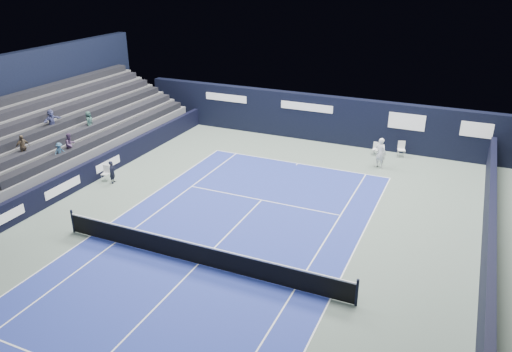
{
  "coord_description": "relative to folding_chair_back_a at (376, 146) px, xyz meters",
  "views": [
    {
      "loc": [
        9.02,
        -14.55,
        11.19
      ],
      "look_at": [
        -0.3,
        6.37,
        1.3
      ],
      "focal_mm": 35.0,
      "sensor_mm": 36.0,
      "label": 1
    }
  ],
  "objects": [
    {
      "name": "ground",
      "position": [
        -3.95,
        -13.29,
        -0.54
      ],
      "size": [
        48.0,
        48.0,
        0.0
      ],
      "primitive_type": "plane",
      "color": "#58685D",
      "rests_on": "ground"
    },
    {
      "name": "court_surface",
      "position": [
        -3.95,
        -15.29,
        -0.54
      ],
      "size": [
        10.97,
        23.77,
        0.01
      ],
      "primitive_type": "cube",
      "color": "navy",
      "rests_on": "ground"
    },
    {
      "name": "enclosure_wall_right",
      "position": [
        6.55,
        -9.29,
        0.36
      ],
      "size": [
        0.3,
        22.0,
        1.8
      ],
      "primitive_type": "cube",
      "color": "black",
      "rests_on": "ground"
    },
    {
      "name": "folding_chair_back_a",
      "position": [
        0.0,
        0.0,
        0.0
      ],
      "size": [
        0.37,
        0.4,
        0.82
      ],
      "rotation": [
        0.0,
        0.0,
        0.04
      ],
      "color": "silver",
      "rests_on": "ground"
    },
    {
      "name": "folding_chair_back_b",
      "position": [
        1.5,
        0.32,
        0.02
      ],
      "size": [
        0.55,
        0.54,
        0.99
      ],
      "rotation": [
        0.0,
        0.0,
        0.32
      ],
      "color": "silver",
      "rests_on": "ground"
    },
    {
      "name": "line_judge_chair",
      "position": [
        -12.84,
        -10.06,
        -0.06
      ],
      "size": [
        0.42,
        0.41,
        0.85
      ],
      "rotation": [
        0.0,
        0.0,
        0.14
      ],
      "color": "white",
      "rests_on": "ground"
    },
    {
      "name": "line_judge",
      "position": [
        -12.26,
        -10.18,
        0.09
      ],
      "size": [
        0.44,
        0.53,
        1.26
      ],
      "primitive_type": "imported",
      "rotation": [
        0.0,
        0.0,
        1.91
      ],
      "color": "black",
      "rests_on": "ground"
    },
    {
      "name": "court_markings",
      "position": [
        -3.95,
        -15.29,
        -0.53
      ],
      "size": [
        11.03,
        23.83,
        0.0
      ],
      "color": "white",
      "rests_on": "court_surface"
    },
    {
      "name": "tennis_net",
      "position": [
        -3.95,
        -15.29,
        -0.04
      ],
      "size": [
        12.9,
        0.1,
        1.1
      ],
      "color": "black",
      "rests_on": "ground"
    },
    {
      "name": "back_sponsor_wall",
      "position": [
        -3.94,
        1.2,
        1.01
      ],
      "size": [
        26.0,
        0.63,
        3.1
      ],
      "color": "black",
      "rests_on": "ground"
    },
    {
      "name": "side_barrier_left",
      "position": [
        -13.45,
        -9.32,
        0.06
      ],
      "size": [
        0.33,
        22.0,
        1.2
      ],
      "color": "black",
      "rests_on": "ground"
    },
    {
      "name": "spectator_stand",
      "position": [
        -17.22,
        -8.31,
        1.41
      ],
      "size": [
        6.0,
        18.0,
        6.4
      ],
      "color": "#525254",
      "rests_on": "ground"
    },
    {
      "name": "tennis_player",
      "position": [
        0.64,
        -2.02,
        0.37
      ],
      "size": [
        0.78,
        0.94,
        1.82
      ],
      "color": "silver",
      "rests_on": "ground"
    }
  ]
}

